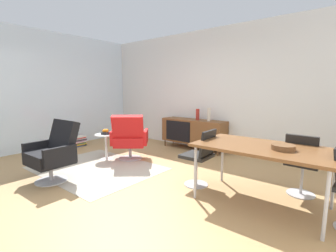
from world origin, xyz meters
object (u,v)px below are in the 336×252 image
(dining_table, at_px, (263,150))
(dining_chair_back_right, at_px, (302,162))
(vase_cobalt, at_px, (198,114))
(armchair_black_shell, at_px, (54,151))
(fruit_bowl, at_px, (106,132))
(side_table_round, at_px, (106,144))
(sideboard, at_px, (193,131))
(wooden_bowl_on_table, at_px, (283,147))
(lounge_chair_red, at_px, (129,137))
(dining_chair_near_window, at_px, (200,155))
(magazine_stack, at_px, (77,141))
(vase_sculptural_dark, at_px, (209,114))

(dining_table, distance_m, dining_chair_back_right, 0.70)
(dining_chair_back_right, bearing_deg, vase_cobalt, 152.65)
(armchair_black_shell, distance_m, fruit_bowl, 1.29)
(dining_table, distance_m, armchair_black_shell, 3.07)
(dining_table, relative_size, fruit_bowl, 8.00)
(dining_table, bearing_deg, side_table_round, -179.82)
(sideboard, xyz_separation_m, dining_chair_back_right, (2.54, -1.25, 0.03))
(side_table_round, height_order, fruit_bowl, fruit_bowl)
(armchair_black_shell, distance_m, side_table_round, 1.29)
(dining_table, xyz_separation_m, dining_chair_back_right, (0.35, 0.56, -0.23))
(wooden_bowl_on_table, distance_m, fruit_bowl, 3.38)
(lounge_chair_red, xyz_separation_m, fruit_bowl, (-0.42, -0.27, 0.10))
(wooden_bowl_on_table, distance_m, armchair_black_shell, 3.28)
(dining_chair_back_right, xyz_separation_m, armchair_black_shell, (-3.14, -1.81, -0.00))
(wooden_bowl_on_table, xyz_separation_m, side_table_round, (-3.37, 0.02, -0.45))
(dining_chair_near_window, xyz_separation_m, magazine_stack, (-3.77, 0.22, -0.34))
(side_table_round, distance_m, magazine_stack, 1.55)
(side_table_round, bearing_deg, dining_chair_back_right, 9.26)
(dining_chair_back_right, height_order, side_table_round, dining_chair_back_right)
(wooden_bowl_on_table, bearing_deg, dining_chair_near_window, 178.39)
(dining_table, xyz_separation_m, armchair_black_shell, (-2.79, -1.25, -0.23))
(fruit_bowl, bearing_deg, magazine_stack, 171.45)
(wooden_bowl_on_table, xyz_separation_m, dining_chair_back_right, (0.11, 0.59, -0.30))
(dining_chair_near_window, height_order, armchair_black_shell, armchair_black_shell)
(fruit_bowl, relative_size, magazine_stack, 0.50)
(lounge_chair_red, bearing_deg, armchair_black_shell, -92.76)
(side_table_round, bearing_deg, lounge_chair_red, 32.86)
(fruit_bowl, bearing_deg, wooden_bowl_on_table, -0.35)
(dining_chair_back_right, relative_size, dining_chair_near_window, 1.00)
(vase_cobalt, bearing_deg, dining_table, -41.12)
(vase_sculptural_dark, bearing_deg, sideboard, -179.74)
(armchair_black_shell, xyz_separation_m, fruit_bowl, (-0.34, 1.24, 0.10))
(sideboard, bearing_deg, dining_chair_back_right, -26.26)
(sideboard, distance_m, dining_table, 2.85)
(wooden_bowl_on_table, relative_size, fruit_bowl, 1.30)
(dining_chair_near_window, distance_m, armchair_black_shell, 2.28)
(vase_sculptural_dark, xyz_separation_m, fruit_bowl, (-1.36, -1.82, -0.30))
(lounge_chair_red, bearing_deg, magazine_stack, -178.82)
(dining_chair_back_right, bearing_deg, fruit_bowl, -170.75)
(dining_chair_back_right, bearing_deg, armchair_black_shell, -150.11)
(vase_sculptural_dark, relative_size, fruit_bowl, 1.48)
(sideboard, relative_size, vase_cobalt, 6.20)
(dining_table, xyz_separation_m, lounge_chair_red, (-2.72, 0.26, -0.23))
(vase_cobalt, relative_size, magazine_stack, 0.65)
(dining_table, distance_m, fruit_bowl, 3.14)
(dining_chair_near_window, xyz_separation_m, fruit_bowl, (-2.25, -0.01, 0.09))
(dining_chair_back_right, xyz_separation_m, magazine_stack, (-5.00, -0.34, -0.34))
(magazine_stack, bearing_deg, dining_table, -2.70)
(dining_chair_near_window, bearing_deg, dining_table, -0.13)
(lounge_chair_red, relative_size, armchair_black_shell, 1.00)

